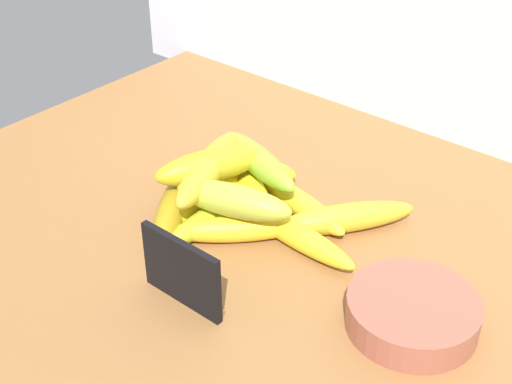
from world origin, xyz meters
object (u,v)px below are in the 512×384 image
object	(u,v)px
banana_4	(345,218)
banana_8	(248,184)
banana_1	(238,229)
banana_6	(218,214)
banana_2	(207,196)
banana_9	(233,200)
chalkboard_sign	(182,274)
banana_5	(293,233)
fruit_bowl	(412,313)
banana_10	(258,161)
banana_7	(177,202)
banana_12	(211,165)
banana_3	(245,165)
banana_11	(208,168)
banana_0	(301,205)

from	to	relation	value
banana_4	banana_8	size ratio (longest dim) A/B	1.11
banana_1	banana_6	bearing A→B (deg)	169.81
banana_2	banana_9	xyz separation A→B (cm)	(6.68, -2.27, 3.40)
chalkboard_sign	banana_5	xyz separation A→B (cm)	(2.97, 16.04, -2.24)
fruit_bowl	banana_10	size ratio (longest dim) A/B	0.85
banana_7	banana_12	world-z (taller)	banana_12
banana_4	banana_5	bearing A→B (deg)	-116.34
banana_4	banana_8	bearing A→B (deg)	-173.05
banana_1	banana_10	world-z (taller)	banana_10
banana_1	banana_3	distance (cm)	14.78
banana_12	banana_8	bearing A→B (deg)	68.44
banana_5	banana_11	world-z (taller)	banana_11
banana_9	banana_11	bearing A→B (deg)	157.63
banana_0	banana_2	xyz separation A→B (cm)	(-10.29, -6.88, 0.42)
fruit_bowl	banana_10	bearing A→B (deg)	162.86
banana_0	banana_3	xyz separation A→B (cm)	(-11.78, 2.39, 0.24)
banana_10	banana_5	bearing A→B (deg)	-28.31
chalkboard_sign	banana_0	bearing A→B (deg)	90.07
fruit_bowl	banana_4	world-z (taller)	banana_4
banana_11	banana_2	bearing A→B (deg)	-99.52
banana_7	banana_3	bearing A→B (deg)	87.57
banana_2	banana_6	world-z (taller)	banana_2
fruit_bowl	banana_9	world-z (taller)	banana_9
fruit_bowl	banana_1	world-z (taller)	fruit_bowl
banana_9	fruit_bowl	bearing A→B (deg)	0.70
banana_0	banana_5	size ratio (longest dim) A/B	0.84
fruit_bowl	banana_6	xyz separation A→B (cm)	(-28.03, 0.25, -0.11)
banana_12	banana_4	bearing A→B (deg)	22.24
banana_0	banana_10	bearing A→B (deg)	-179.72
fruit_bowl	banana_12	bearing A→B (deg)	174.60
banana_10	banana_11	bearing A→B (deg)	-114.35
banana_7	banana_4	bearing A→B (deg)	31.08
chalkboard_sign	banana_4	world-z (taller)	chalkboard_sign
banana_1	banana_10	bearing A→B (deg)	116.13
banana_1	banana_5	bearing A→B (deg)	32.87
banana_10	banana_11	xyz separation A→B (cm)	(-2.90, -6.40, 0.66)
banana_5	banana_2	bearing A→B (deg)	-174.46
banana_4	chalkboard_sign	bearing A→B (deg)	-105.33
banana_0	banana_11	distance (cm)	12.88
fruit_bowl	banana_9	bearing A→B (deg)	-179.30
banana_2	banana_6	distance (cm)	3.93
banana_8	banana_9	distance (cm)	10.18
banana_9	banana_12	distance (cm)	7.48
banana_7	banana_2	bearing A→B (deg)	59.21
banana_12	banana_2	bearing A→B (deg)	-90.54
banana_2	banana_7	size ratio (longest dim) A/B	0.97
banana_4	banana_12	xyz separation A→B (cm)	(-16.47, -6.73, 4.42)
banana_5	banana_4	bearing A→B (deg)	63.66
banana_0	banana_8	xyz separation A→B (cm)	(-8.31, -0.90, 0.17)
banana_3	banana_7	bearing A→B (deg)	-92.43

